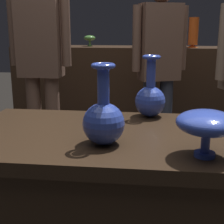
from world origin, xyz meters
TOP-DOWN VIEW (x-y plane):
  - display_plinth at (0.00, 0.00)m, footprint 1.20×0.64m
  - back_display_shelf at (0.00, 2.20)m, footprint 2.60×0.40m
  - vase_centerpiece at (-0.04, -0.12)m, footprint 0.15×0.15m
  - vase_tall_behind at (0.11, 0.26)m, footprint 0.14×0.14m
  - vase_right_accent at (0.29, -0.20)m, footprint 0.19×0.19m
  - shelf_vase_far_left at (-1.04, 2.15)m, footprint 0.10×0.10m
  - shelf_vase_right at (0.52, 2.16)m, footprint 0.11×0.11m
  - shelf_vase_left at (-0.52, 2.24)m, footprint 0.12×0.12m
  - shelf_vase_center at (0.00, 2.22)m, footprint 0.07×0.07m
  - visitor_center_back at (0.18, 1.54)m, footprint 0.44×0.28m
  - visitor_near_left at (-0.71, 1.21)m, footprint 0.47×0.19m

SIDE VIEW (x-z plane):
  - display_plinth at x=0.00m, z-range 0.00..0.80m
  - back_display_shelf at x=0.00m, z-range 0.00..0.99m
  - vase_tall_behind at x=0.11m, z-range 0.75..1.02m
  - vase_centerpiece at x=-0.04m, z-range 0.75..1.03m
  - visitor_center_back at x=0.18m, z-range 0.13..1.68m
  - vase_right_accent at x=0.29m, z-range 0.83..0.98m
  - visitor_near_left at x=-0.71m, z-range 0.15..1.82m
  - shelf_vase_far_left at x=-1.04m, z-range 0.96..1.15m
  - shelf_vase_left at x=-0.52m, z-range 1.01..1.12m
  - shelf_vase_center at x=0.00m, z-range 0.99..1.22m
  - shelf_vase_right at x=0.52m, z-range 0.99..1.27m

